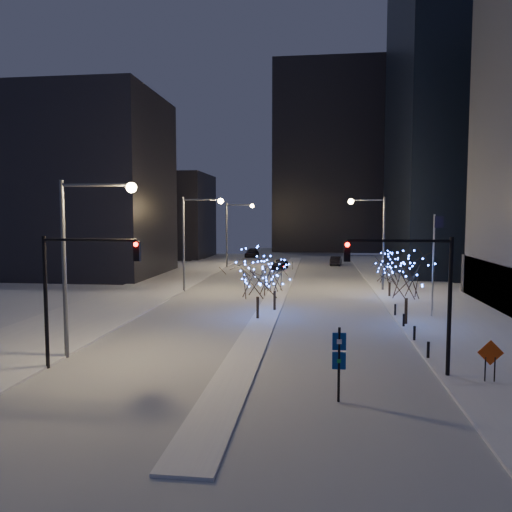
% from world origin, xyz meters
% --- Properties ---
extents(ground, '(160.00, 160.00, 0.00)m').
position_xyz_m(ground, '(0.00, 0.00, 0.00)').
color(ground, white).
rests_on(ground, ground).
extents(road, '(20.00, 130.00, 0.02)m').
position_xyz_m(road, '(0.00, 35.00, 0.01)').
color(road, '#9EA3AC').
rests_on(road, ground).
extents(median, '(2.00, 80.00, 0.15)m').
position_xyz_m(median, '(0.00, 30.00, 0.07)').
color(median, silver).
rests_on(median, ground).
extents(east_sidewalk, '(10.00, 90.00, 0.15)m').
position_xyz_m(east_sidewalk, '(15.00, 20.00, 0.07)').
color(east_sidewalk, silver).
rests_on(east_sidewalk, ground).
extents(west_sidewalk, '(8.00, 90.00, 0.15)m').
position_xyz_m(west_sidewalk, '(-14.00, 20.00, 0.07)').
color(west_sidewalk, silver).
rests_on(west_sidewalk, ground).
extents(filler_west_near, '(22.00, 18.00, 24.00)m').
position_xyz_m(filler_west_near, '(-28.00, 40.00, 12.00)').
color(filler_west_near, black).
rests_on(filler_west_near, ground).
extents(filler_west_far, '(18.00, 16.00, 16.00)m').
position_xyz_m(filler_west_far, '(-26.00, 70.00, 8.00)').
color(filler_west_far, black).
rests_on(filler_west_far, ground).
extents(horizon_block, '(24.00, 14.00, 42.00)m').
position_xyz_m(horizon_block, '(6.00, 92.00, 21.00)').
color(horizon_block, black).
rests_on(horizon_block, ground).
extents(street_lamp_w_near, '(4.40, 0.56, 10.00)m').
position_xyz_m(street_lamp_w_near, '(-8.94, 2.00, 6.50)').
color(street_lamp_w_near, '#595E66').
rests_on(street_lamp_w_near, ground).
extents(street_lamp_w_mid, '(4.40, 0.56, 10.00)m').
position_xyz_m(street_lamp_w_mid, '(-8.94, 27.00, 6.50)').
color(street_lamp_w_mid, '#595E66').
rests_on(street_lamp_w_mid, ground).
extents(street_lamp_w_far, '(4.40, 0.56, 10.00)m').
position_xyz_m(street_lamp_w_far, '(-8.94, 52.00, 6.50)').
color(street_lamp_w_far, '#595E66').
rests_on(street_lamp_w_far, ground).
extents(street_lamp_east, '(3.90, 0.56, 10.00)m').
position_xyz_m(street_lamp_east, '(10.08, 30.00, 6.45)').
color(street_lamp_east, '#595E66').
rests_on(street_lamp_east, ground).
extents(traffic_signal_west, '(5.26, 0.43, 7.00)m').
position_xyz_m(traffic_signal_west, '(-8.44, -0.00, 4.76)').
color(traffic_signal_west, black).
rests_on(traffic_signal_west, ground).
extents(traffic_signal_east, '(5.26, 0.43, 7.00)m').
position_xyz_m(traffic_signal_east, '(8.94, 1.00, 4.76)').
color(traffic_signal_east, black).
rests_on(traffic_signal_east, ground).
extents(flagpoles, '(1.35, 2.60, 8.00)m').
position_xyz_m(flagpoles, '(13.37, 17.25, 4.80)').
color(flagpoles, silver).
rests_on(flagpoles, east_sidewalk).
extents(bollards, '(0.16, 12.16, 0.90)m').
position_xyz_m(bollards, '(10.20, 10.00, 0.60)').
color(bollards, black).
rests_on(bollards, east_sidewalk).
extents(car_near, '(2.53, 5.05, 1.65)m').
position_xyz_m(car_near, '(-1.50, 49.61, 0.83)').
color(car_near, black).
rests_on(car_near, ground).
extents(car_mid, '(2.13, 4.66, 1.48)m').
position_xyz_m(car_mid, '(7.01, 57.31, 0.74)').
color(car_mid, black).
rests_on(car_mid, ground).
extents(car_far, '(2.42, 5.56, 1.59)m').
position_xyz_m(car_far, '(-8.62, 71.63, 0.80)').
color(car_far, black).
rests_on(car_far, ground).
extents(holiday_tree_median_near, '(5.39, 5.39, 5.36)m').
position_xyz_m(holiday_tree_median_near, '(-0.50, 13.49, 3.50)').
color(holiday_tree_median_near, black).
rests_on(holiday_tree_median_near, median).
extents(holiday_tree_median_far, '(4.13, 4.13, 4.22)m').
position_xyz_m(holiday_tree_median_far, '(0.50, 17.07, 2.95)').
color(holiday_tree_median_far, black).
rests_on(holiday_tree_median_far, median).
extents(holiday_tree_plaza_near, '(5.05, 5.05, 5.27)m').
position_xyz_m(holiday_tree_plaza_near, '(10.50, 12.89, 3.57)').
color(holiday_tree_plaza_near, black).
rests_on(holiday_tree_plaza_near, east_sidewalk).
extents(holiday_tree_plaza_far, '(4.02, 4.02, 4.31)m').
position_xyz_m(holiday_tree_plaza_far, '(11.10, 25.64, 2.85)').
color(holiday_tree_plaza_far, black).
rests_on(holiday_tree_plaza_far, east_sidewalk).
extents(wayfinding_sign, '(0.58, 0.11, 3.28)m').
position_xyz_m(wayfinding_sign, '(5.00, -2.91, 2.01)').
color(wayfinding_sign, black).
rests_on(wayfinding_sign, ground).
extents(construction_sign, '(1.22, 0.07, 2.01)m').
position_xyz_m(construction_sign, '(12.24, 0.25, 1.36)').
color(construction_sign, black).
rests_on(construction_sign, east_sidewalk).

